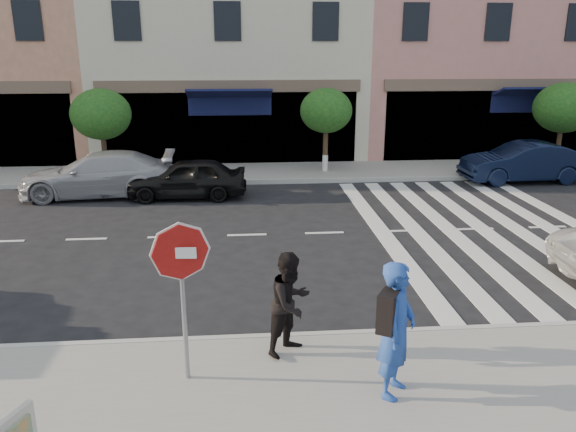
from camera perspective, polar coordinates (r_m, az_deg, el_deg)
The scene contains 14 objects.
ground at distance 10.64m, azimuth -3.94°, elevation -8.88°, with size 120.00×120.00×0.00m, color black.
sidewalk_near at distance 7.40m, azimuth -3.46°, elevation -21.05°, with size 60.00×4.50×0.15m, color gray.
sidewalk_far at distance 21.09m, azimuth -4.43°, elevation 4.39°, with size 60.00×3.00×0.15m, color gray.
building_centre at distance 26.61m, azimuth -5.95°, elevation 18.70°, with size 11.00×9.00×11.00m, color beige.
building_east_mid at distance 29.05m, azimuth 19.98°, elevation 19.65°, with size 13.00×9.00×13.00m, color tan.
street_tree_wb at distance 21.11m, azimuth -18.47°, elevation 9.75°, with size 2.10×2.10×3.06m.
street_tree_c at distance 20.74m, azimuth 3.89°, elevation 10.58°, with size 1.90×1.90×3.04m.
street_tree_ea at distance 23.79m, azimuth 26.21°, elevation 9.82°, with size 2.20×2.20×3.19m.
stop_sign at distance 7.55m, azimuth -10.80°, elevation -5.07°, with size 0.81×0.12×2.30m.
photographer at distance 7.57m, azimuth 11.00°, elevation -11.27°, with size 0.68×0.45×1.87m, color #214398.
walker at distance 8.46m, azimuth 0.27°, elevation -8.84°, with size 0.78×0.61×1.60m, color black.
car_far_left at distance 18.89m, azimuth -18.73°, elevation 4.01°, with size 1.96×4.83×1.40m, color #A5A5AB.
car_far_mid at distance 17.97m, azimuth -10.23°, elevation 3.80°, with size 1.50×3.72×1.27m, color black.
car_far_right at distance 21.49m, azimuth 22.78°, elevation 5.06°, with size 1.49×4.26×1.40m, color black.
Camera 1 is at (-0.06, -9.59, 4.62)m, focal length 35.00 mm.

